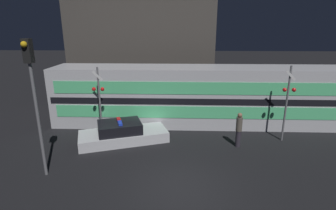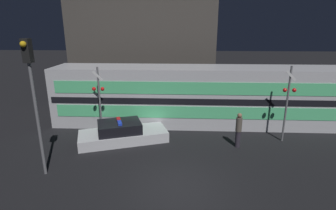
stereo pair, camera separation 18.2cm
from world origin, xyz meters
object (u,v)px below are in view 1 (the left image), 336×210
at_px(traffic_light_corner, 33,84).
at_px(crossing_signal_near, 287,99).
at_px(train, 206,96).
at_px(pedestrian, 239,129).
at_px(police_car, 122,134).

bearing_deg(traffic_light_corner, crossing_signal_near, 18.97).
height_order(train, pedestrian, train).
bearing_deg(crossing_signal_near, police_car, -177.27).
relative_size(police_car, pedestrian, 2.72).
bearing_deg(crossing_signal_near, train, 146.56).
xyz_separation_m(train, pedestrian, (1.36, -3.49, -0.88)).
relative_size(train, police_car, 3.79).
distance_m(train, crossing_signal_near, 4.82).
relative_size(pedestrian, crossing_signal_near, 0.45).
height_order(police_car, pedestrian, pedestrian).
distance_m(police_car, pedestrian, 6.23).
distance_m(police_car, crossing_signal_near, 9.05).
height_order(train, police_car, train).
relative_size(police_car, traffic_light_corner, 0.90).
bearing_deg(crossing_signal_near, pedestrian, -162.03).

